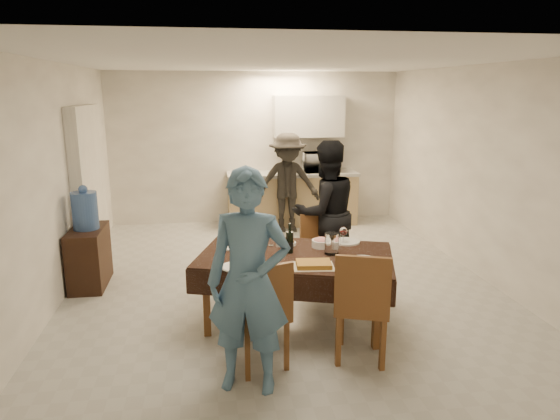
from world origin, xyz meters
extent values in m
cube|color=#B6B6B1|center=(0.00, 0.00, 0.00)|extent=(5.00, 6.00, 0.02)
cube|color=white|center=(0.00, 0.00, 2.60)|extent=(5.00, 6.00, 0.02)
cube|color=white|center=(0.00, 3.00, 1.30)|extent=(5.00, 0.02, 2.60)
cube|color=white|center=(0.00, -3.00, 1.30)|extent=(5.00, 0.02, 2.60)
cube|color=white|center=(-2.50, 0.00, 1.30)|extent=(0.02, 6.00, 2.60)
cube|color=white|center=(2.50, 0.00, 1.30)|extent=(0.02, 6.00, 2.60)
cube|color=white|center=(-2.42, 1.20, 1.05)|extent=(0.15, 1.40, 2.10)
cube|color=tan|center=(0.60, 2.68, 0.43)|extent=(2.20, 0.60, 0.86)
cube|color=#A3A39E|center=(0.60, 2.68, 0.89)|extent=(2.24, 0.64, 0.05)
cube|color=silver|center=(0.90, 2.82, 1.85)|extent=(1.20, 0.34, 0.70)
cube|color=black|center=(-0.02, -1.10, 0.71)|extent=(2.10, 1.59, 0.04)
cube|color=brown|center=(-0.02, -1.10, 0.34)|extent=(0.07, 0.07, 0.69)
cube|color=brown|center=(-0.47, -1.85, 0.47)|extent=(0.55, 0.55, 0.05)
cube|color=brown|center=(-0.47, -2.05, 0.73)|extent=(0.43, 0.18, 0.47)
cube|color=brown|center=(0.43, -1.85, 0.49)|extent=(0.58, 0.58, 0.05)
cube|color=brown|center=(0.43, -2.06, 0.76)|extent=(0.44, 0.19, 0.49)
cube|color=brown|center=(-0.47, -0.35, 0.42)|extent=(0.48, 0.48, 0.05)
cube|color=brown|center=(-0.47, -0.53, 0.65)|extent=(0.39, 0.14, 0.42)
cube|color=brown|center=(0.43, -0.35, 0.43)|extent=(0.47, 0.47, 0.05)
cube|color=brown|center=(0.43, -0.53, 0.68)|extent=(0.41, 0.11, 0.43)
cube|color=black|center=(-2.28, 0.23, 0.35)|extent=(0.38, 0.76, 0.70)
cylinder|color=#456CB6|center=(-2.28, 0.23, 0.92)|extent=(0.29, 0.29, 0.44)
cylinder|color=white|center=(0.33, -1.15, 0.83)|extent=(0.14, 0.14, 0.21)
cube|color=#BC8E37|center=(0.08, -1.48, 0.75)|extent=(0.40, 0.31, 0.05)
cylinder|color=white|center=(0.28, -0.92, 0.76)|extent=(0.20, 0.20, 0.08)
cylinder|color=white|center=(-0.07, -0.82, 0.74)|extent=(0.19, 0.19, 0.03)
cylinder|color=white|center=(-0.62, -1.40, 0.73)|extent=(0.27, 0.27, 0.02)
cylinder|color=white|center=(0.58, -1.40, 0.73)|extent=(0.27, 0.27, 0.02)
cylinder|color=white|center=(-0.62, -0.80, 0.73)|extent=(0.25, 0.25, 0.01)
cylinder|color=white|center=(0.58, -0.80, 0.73)|extent=(0.28, 0.28, 0.02)
imported|color=silver|center=(1.10, 2.68, 1.08)|extent=(0.60, 0.41, 0.33)
imported|color=teal|center=(-0.57, -2.15, 0.88)|extent=(0.73, 0.58, 1.75)
imported|color=black|center=(0.53, -0.05, 0.86)|extent=(0.98, 0.85, 1.73)
imported|color=black|center=(0.44, 2.23, 0.81)|extent=(1.05, 0.60, 1.62)
camera|label=1|loc=(-0.86, -5.68, 2.30)|focal=32.00mm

